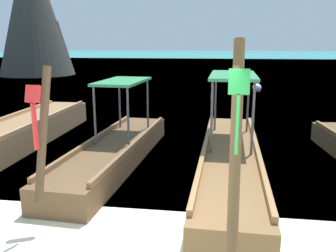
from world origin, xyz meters
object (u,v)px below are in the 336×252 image
object	(u,v)px
karst_rock	(34,8)
longtail_boat_pink_ribbon	(18,135)
longtail_boat_green_ribbon	(230,162)
mooring_buoy_near	(257,88)
longtail_boat_red_ribbon	(115,150)

from	to	relation	value
karst_rock	longtail_boat_pink_ribbon	bearing A→B (deg)	-64.00
longtail_boat_green_ribbon	mooring_buoy_near	bearing A→B (deg)	82.07
longtail_boat_green_ribbon	longtail_boat_pink_ribbon	bearing A→B (deg)	164.04
longtail_boat_red_ribbon	karst_rock	world-z (taller)	karst_rock
longtail_boat_pink_ribbon	longtail_boat_green_ribbon	size ratio (longest dim) A/B	1.09
karst_rock	mooring_buoy_near	bearing A→B (deg)	-26.92
karst_rock	mooring_buoy_near	distance (m)	20.32
longtail_boat_pink_ribbon	mooring_buoy_near	bearing A→B (deg)	57.96
longtail_boat_green_ribbon	mooring_buoy_near	xyz separation A→B (m)	(1.87, 13.40, -0.11)
longtail_boat_pink_ribbon	karst_rock	xyz separation A→B (m)	(-10.10, 20.71, 5.18)
longtail_boat_pink_ribbon	longtail_boat_green_ribbon	bearing A→B (deg)	-15.96
longtail_boat_pink_ribbon	longtail_boat_red_ribbon	size ratio (longest dim) A/B	1.24
longtail_boat_red_ribbon	longtail_boat_green_ribbon	world-z (taller)	longtail_boat_green_ribbon
karst_rock	longtail_boat_red_ribbon	bearing A→B (deg)	-58.96
longtail_boat_red_ribbon	karst_rock	distance (m)	25.80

